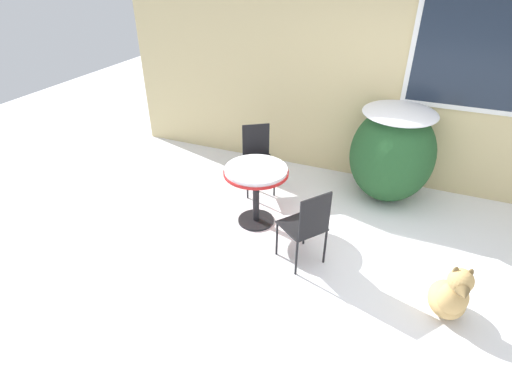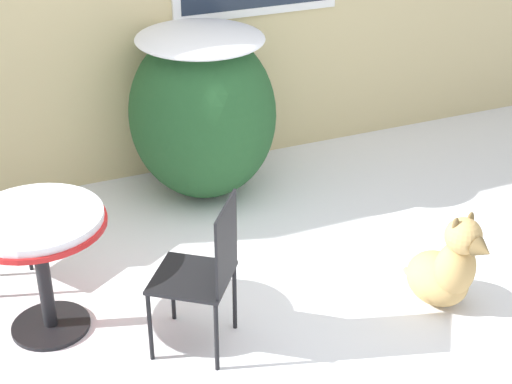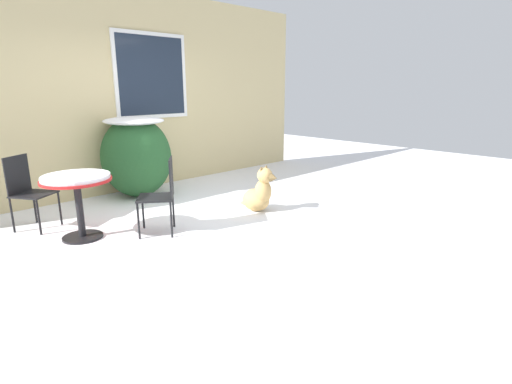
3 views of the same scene
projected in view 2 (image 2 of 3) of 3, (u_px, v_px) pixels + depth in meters
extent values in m
plane|color=white|center=(298.00, 322.00, 4.47)|extent=(16.00, 16.00, 0.00)
ellipsoid|color=#235128|center=(203.00, 114.00, 5.59)|extent=(1.05, 1.09, 1.23)
ellipsoid|color=white|center=(200.00, 38.00, 5.32)|extent=(0.89, 0.93, 0.12)
cylinder|color=black|center=(51.00, 325.00, 4.42)|extent=(0.44, 0.44, 0.03)
cylinder|color=black|center=(44.00, 277.00, 4.27)|extent=(0.08, 0.08, 0.64)
cylinder|color=red|center=(36.00, 224.00, 4.11)|extent=(0.75, 0.75, 0.03)
cylinder|color=white|center=(35.00, 218.00, 4.09)|extent=(0.72, 0.72, 0.04)
cylinder|color=black|center=(27.00, 241.00, 4.84)|extent=(0.02, 0.02, 0.42)
cube|color=black|center=(192.00, 278.00, 4.11)|extent=(0.56, 0.56, 0.02)
cube|color=black|center=(226.00, 244.00, 3.96)|extent=(0.23, 0.30, 0.45)
cylinder|color=black|center=(173.00, 288.00, 4.40)|extent=(0.02, 0.02, 0.42)
cylinder|color=black|center=(150.00, 327.00, 4.09)|extent=(0.02, 0.02, 0.42)
cylinder|color=black|center=(235.00, 297.00, 4.33)|extent=(0.02, 0.02, 0.42)
cylinder|color=black|center=(217.00, 337.00, 4.02)|extent=(0.02, 0.02, 0.42)
ellipsoid|color=tan|center=(437.00, 278.00, 4.58)|extent=(0.39, 0.44, 0.31)
ellipsoid|color=tan|center=(455.00, 269.00, 4.43)|extent=(0.28, 0.26, 0.34)
sphere|color=tan|center=(463.00, 236.00, 4.30)|extent=(0.21, 0.21, 0.21)
cone|color=brown|center=(483.00, 250.00, 4.20)|extent=(0.13, 0.11, 0.12)
ellipsoid|color=brown|center=(456.00, 225.00, 4.25)|extent=(0.05, 0.04, 0.09)
ellipsoid|color=brown|center=(471.00, 219.00, 4.31)|extent=(0.05, 0.04, 0.09)
ellipsoid|color=tan|center=(414.00, 275.00, 4.76)|extent=(0.09, 0.19, 0.06)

